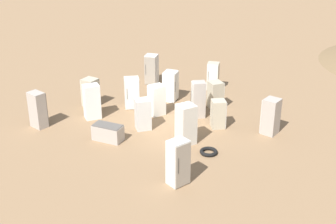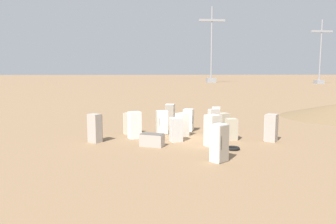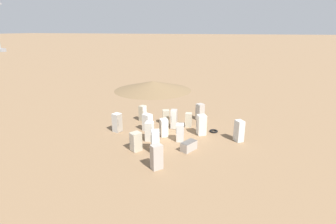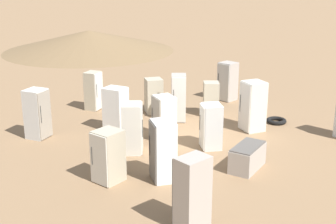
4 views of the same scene
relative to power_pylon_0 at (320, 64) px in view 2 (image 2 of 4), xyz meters
name	(u,v)px [view 2 (image 2 of 4)]	position (x,y,z in m)	size (l,w,h in m)	color
ground_plane	(187,140)	(-67.24, -97.99, -7.46)	(1000.00, 1000.00, 0.00)	#846647
power_pylon_0	(320,64)	(0.00, 0.00, 0.00)	(8.40, 2.88, 24.00)	gray
power_pylon_1	(211,59)	(-38.12, 17.23, 2.29)	(10.98, 3.76, 31.37)	gray
discarded_fridge_0	(170,115)	(-67.72, -92.17, -6.55)	(0.88, 0.89, 1.82)	silver
discarded_fridge_1	(216,117)	(-64.06, -93.27, -6.63)	(0.79, 0.74, 1.67)	#B2A88E
discarded_fridge_2	(223,123)	(-64.19, -95.95, -6.72)	(0.92, 0.89, 1.48)	#B2A88E
discarded_fridge_3	(188,120)	(-66.60, -94.84, -6.62)	(0.94, 0.98, 1.69)	white
discarded_fridge_4	(176,130)	(-68.04, -98.50, -6.68)	(0.86, 0.83, 1.57)	silver
discarded_fridge_5	(271,128)	(-61.90, -99.10, -6.57)	(1.01, 1.00, 1.79)	#A89E93
discarded_fridge_6	(130,123)	(-70.99, -95.59, -6.68)	(1.03, 1.01, 1.57)	#B2A88E
discarded_fridge_7	(214,123)	(-65.22, -97.11, -6.50)	(0.75, 0.64, 1.92)	#A89E93
discarded_fridge_8	(182,125)	(-67.38, -96.78, -6.65)	(1.00, 0.97, 1.63)	silver
discarded_fridge_9	(162,122)	(-68.72, -95.88, -6.61)	(0.87, 0.78, 1.71)	beige
discarded_fridge_10	(212,131)	(-66.01, -100.02, -6.51)	(1.04, 1.05, 1.92)	beige
discarded_fridge_11	(219,143)	(-66.49, -103.46, -6.51)	(0.99, 0.98, 1.91)	silver
discarded_fridge_12	(95,128)	(-73.22, -98.18, -6.55)	(0.97, 0.95, 1.83)	#A89E93
discarded_fridge_13	(134,125)	(-70.70, -97.16, -6.56)	(0.97, 0.91, 1.82)	white
discarded_fridge_14	(231,129)	(-64.32, -98.39, -6.75)	(0.76, 0.69, 1.44)	#B2A88E
discarded_fridge_15	(152,140)	(-69.65, -99.68, -7.08)	(1.57, 1.23, 0.78)	#A89E93
scrap_tire	(233,148)	(-65.03, -101.06, -7.38)	(0.80, 0.80, 0.17)	black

